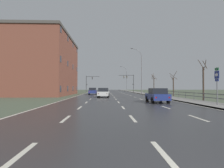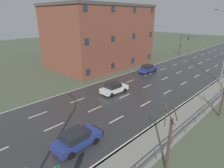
{
  "view_description": "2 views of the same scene",
  "coord_description": "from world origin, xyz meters",
  "px_view_note": "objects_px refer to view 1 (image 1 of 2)",
  "views": [
    {
      "loc": [
        -1.43,
        -2.61,
        1.67
      ],
      "look_at": [
        0.63,
        57.5,
        2.71
      ],
      "focal_mm": 30.48,
      "sensor_mm": 36.0,
      "label": 1
    },
    {
      "loc": [
        15.72,
        10.34,
        10.53
      ],
      "look_at": [
        0.0,
        26.49,
        2.43
      ],
      "focal_mm": 30.77,
      "sensor_mm": 36.0,
      "label": 2
    }
  ],
  "objects_px": {
    "street_lamp_midground": "(141,72)",
    "car_far_left": "(103,93)",
    "car_far_right": "(93,91)",
    "brick_building": "(38,66)",
    "highway_sign": "(217,81)",
    "car_near_right": "(157,95)",
    "traffic_signal_right": "(130,80)",
    "street_lamp_distant": "(126,79)",
    "traffic_signal_left": "(89,81)"
  },
  "relations": [
    {
      "from": "street_lamp_midground",
      "to": "traffic_signal_right",
      "type": "relative_size",
      "value": 1.94
    },
    {
      "from": "street_lamp_distant",
      "to": "traffic_signal_left",
      "type": "relative_size",
      "value": 1.92
    },
    {
      "from": "street_lamp_midground",
      "to": "car_far_right",
      "type": "xyz_separation_m",
      "value": [
        -11.78,
        -3.52,
        -4.76
      ]
    },
    {
      "from": "traffic_signal_right",
      "to": "brick_building",
      "type": "distance_m",
      "value": 31.14
    },
    {
      "from": "highway_sign",
      "to": "car_far_left",
      "type": "distance_m",
      "value": 18.1
    },
    {
      "from": "car_far_left",
      "to": "highway_sign",
      "type": "bearing_deg",
      "value": -52.72
    },
    {
      "from": "street_lamp_distant",
      "to": "traffic_signal_right",
      "type": "relative_size",
      "value": 1.8
    },
    {
      "from": "street_lamp_distant",
      "to": "car_far_right",
      "type": "bearing_deg",
      "value": -107.48
    },
    {
      "from": "highway_sign",
      "to": "brick_building",
      "type": "height_order",
      "value": "brick_building"
    },
    {
      "from": "street_lamp_distant",
      "to": "car_far_left",
      "type": "relative_size",
      "value": 2.54
    },
    {
      "from": "street_lamp_midground",
      "to": "highway_sign",
      "type": "height_order",
      "value": "street_lamp_midground"
    },
    {
      "from": "street_lamp_midground",
      "to": "car_far_left",
      "type": "distance_m",
      "value": 18.82
    },
    {
      "from": "brick_building",
      "to": "car_far_right",
      "type": "bearing_deg",
      "value": 8.67
    },
    {
      "from": "car_far_right",
      "to": "brick_building",
      "type": "height_order",
      "value": "brick_building"
    },
    {
      "from": "highway_sign",
      "to": "car_near_right",
      "type": "bearing_deg",
      "value": 135.15
    },
    {
      "from": "traffic_signal_left",
      "to": "car_near_right",
      "type": "relative_size",
      "value": 1.35
    },
    {
      "from": "car_near_right",
      "to": "car_far_left",
      "type": "relative_size",
      "value": 0.98
    },
    {
      "from": "highway_sign",
      "to": "brick_building",
      "type": "distance_m",
      "value": 35.47
    },
    {
      "from": "traffic_signal_left",
      "to": "traffic_signal_right",
      "type": "bearing_deg",
      "value": -5.06
    },
    {
      "from": "street_lamp_midground",
      "to": "car_far_right",
      "type": "relative_size",
      "value": 2.76
    },
    {
      "from": "traffic_signal_left",
      "to": "brick_building",
      "type": "xyz_separation_m",
      "value": [
        -8.99,
        -22.39,
        2.69
      ]
    },
    {
      "from": "street_lamp_distant",
      "to": "car_near_right",
      "type": "bearing_deg",
      "value": -93.04
    },
    {
      "from": "street_lamp_midground",
      "to": "traffic_signal_left",
      "type": "distance_m",
      "value": 22.48
    },
    {
      "from": "highway_sign",
      "to": "traffic_signal_right",
      "type": "bearing_deg",
      "value": 92.13
    },
    {
      "from": "car_near_right",
      "to": "car_far_right",
      "type": "relative_size",
      "value": 0.99
    },
    {
      "from": "highway_sign",
      "to": "car_near_right",
      "type": "distance_m",
      "value": 6.06
    },
    {
      "from": "street_lamp_midground",
      "to": "traffic_signal_right",
      "type": "distance_m",
      "value": 15.95
    },
    {
      "from": "street_lamp_distant",
      "to": "car_far_left",
      "type": "height_order",
      "value": "street_lamp_distant"
    },
    {
      "from": "traffic_signal_left",
      "to": "car_far_left",
      "type": "bearing_deg",
      "value": -80.79
    },
    {
      "from": "street_lamp_midground",
      "to": "street_lamp_distant",
      "type": "xyz_separation_m",
      "value": [
        -0.01,
        33.85,
        -0.39
      ]
    },
    {
      "from": "street_lamp_midground",
      "to": "traffic_signal_right",
      "type": "bearing_deg",
      "value": 92.73
    },
    {
      "from": "traffic_signal_right",
      "to": "car_far_left",
      "type": "relative_size",
      "value": 1.41
    },
    {
      "from": "street_lamp_distant",
      "to": "highway_sign",
      "type": "relative_size",
      "value": 3.11
    },
    {
      "from": "street_lamp_midground",
      "to": "brick_building",
      "type": "distance_m",
      "value": 24.09
    },
    {
      "from": "brick_building",
      "to": "street_lamp_distant",
      "type": "bearing_deg",
      "value": 59.05
    },
    {
      "from": "traffic_signal_right",
      "to": "car_near_right",
      "type": "bearing_deg",
      "value": -93.31
    },
    {
      "from": "traffic_signal_left",
      "to": "brick_building",
      "type": "height_order",
      "value": "brick_building"
    },
    {
      "from": "car_far_right",
      "to": "highway_sign",
      "type": "bearing_deg",
      "value": -66.25
    },
    {
      "from": "traffic_signal_left",
      "to": "car_far_right",
      "type": "xyz_separation_m",
      "value": [
        2.72,
        -20.6,
        -2.84
      ]
    },
    {
      "from": "street_lamp_distant",
      "to": "highway_sign",
      "type": "bearing_deg",
      "value": -89.13
    },
    {
      "from": "traffic_signal_left",
      "to": "street_lamp_midground",
      "type": "bearing_deg",
      "value": -49.68
    },
    {
      "from": "street_lamp_midground",
      "to": "highway_sign",
      "type": "xyz_separation_m",
      "value": [
        0.98,
        -30.65,
        -3.38
      ]
    },
    {
      "from": "car_far_right",
      "to": "traffic_signal_left",
      "type": "bearing_deg",
      "value": 96.09
    },
    {
      "from": "traffic_signal_right",
      "to": "car_far_right",
      "type": "height_order",
      "value": "traffic_signal_right"
    },
    {
      "from": "highway_sign",
      "to": "street_lamp_midground",
      "type": "bearing_deg",
      "value": 91.82
    },
    {
      "from": "traffic_signal_right",
      "to": "street_lamp_midground",
      "type": "bearing_deg",
      "value": -87.27
    },
    {
      "from": "car_near_right",
      "to": "car_far_right",
      "type": "xyz_separation_m",
      "value": [
        -8.57,
        22.97,
        0.0
      ]
    },
    {
      "from": "car_far_right",
      "to": "brick_building",
      "type": "relative_size",
      "value": 0.2
    },
    {
      "from": "traffic_signal_right",
      "to": "car_far_right",
      "type": "relative_size",
      "value": 1.42
    },
    {
      "from": "street_lamp_distant",
      "to": "car_near_right",
      "type": "xyz_separation_m",
      "value": [
        -3.2,
        -60.34,
        -4.37
      ]
    }
  ]
}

